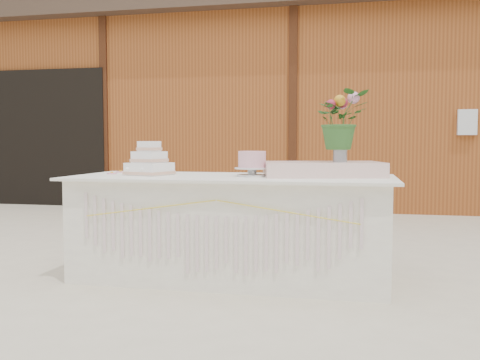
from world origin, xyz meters
name	(u,v)px	position (x,y,z in m)	size (l,w,h in m)	color
ground	(232,277)	(0.00, 0.00, 0.00)	(80.00, 80.00, 0.00)	beige
barn	(305,107)	(-0.01, 5.99, 1.68)	(12.60, 4.60, 3.30)	brown
cake_table	(231,227)	(0.00, 0.00, 0.39)	(2.40, 1.00, 0.77)	white
wedding_cake	(149,164)	(-0.65, -0.01, 0.86)	(0.36, 0.36, 0.26)	white
pink_cake_stand	(252,162)	(0.16, -0.01, 0.88)	(0.26, 0.26, 0.19)	silver
satin_runner	(322,169)	(0.67, 0.10, 0.82)	(0.85, 0.49, 0.11)	beige
flower_vase	(340,152)	(0.79, 0.10, 0.95)	(0.10, 0.10, 0.14)	#A5A5AA
bouquet	(341,113)	(0.79, 0.10, 1.23)	(0.39, 0.34, 0.43)	#2C5A24
loose_flowers	(119,172)	(-0.97, 0.12, 0.78)	(0.15, 0.38, 0.02)	pink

